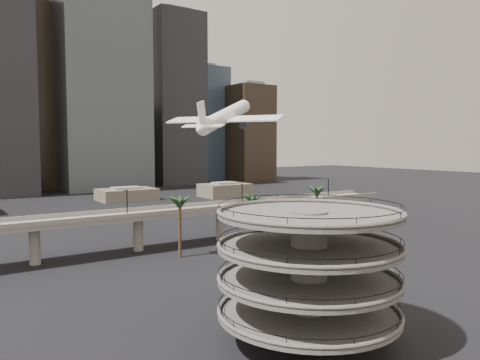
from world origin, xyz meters
TOP-DOWN VIEW (x-y plane):
  - ground at (0.00, 0.00)m, footprint 700.00×700.00m
  - parking_ramp at (-13.00, -4.00)m, footprint 22.20×22.20m
  - overpass at (0.00, 55.00)m, footprint 130.00×9.30m
  - palm_trees at (14.02, 44.65)m, footprint 42.40×10.40m
  - low_buildings at (6.89, 142.30)m, footprint 135.00×27.50m
  - skyline at (15.12, 217.08)m, footprint 269.00×86.00m
  - airborne_jet at (20.01, 66.80)m, footprint 33.21×31.24m
  - car_a at (-4.65, 15.96)m, footprint 5.15×3.04m
  - car_b at (14.91, 25.91)m, footprint 4.50×2.48m
  - car_c at (19.09, 10.43)m, footprint 4.95×2.62m

SIDE VIEW (x-z plane):
  - ground at x=0.00m, z-range 0.00..0.00m
  - car_c at x=19.09m, z-range 0.00..1.37m
  - car_b at x=14.91m, z-range 0.00..1.40m
  - car_a at x=-4.65m, z-range 0.00..1.64m
  - low_buildings at x=6.89m, z-range -0.54..6.26m
  - overpass at x=0.00m, z-range -0.01..14.69m
  - parking_ramp at x=-13.00m, z-range 1.16..18.51m
  - palm_trees at x=14.02m, z-range 4.43..18.43m
  - airborne_jet at x=20.01m, z-range 25.41..38.60m
  - skyline at x=15.12m, z-range -17.76..114.84m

